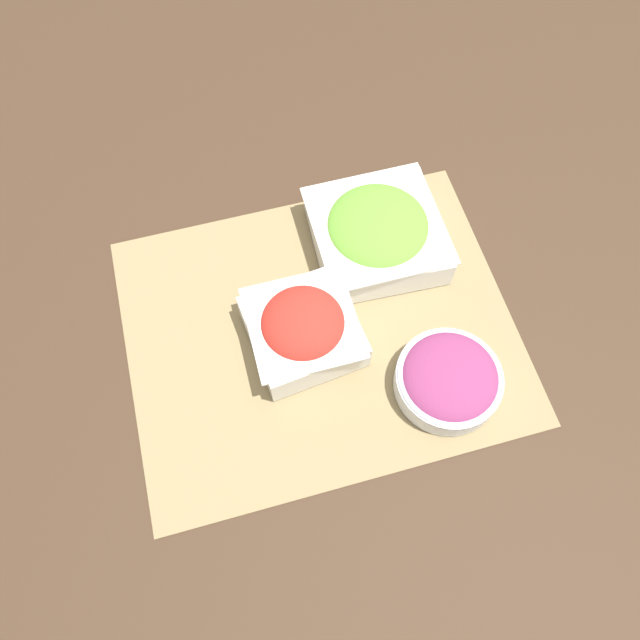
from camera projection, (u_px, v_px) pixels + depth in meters
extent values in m
plane|color=#422D1E|center=(320.00, 330.00, 0.94)|extent=(3.00, 3.00, 0.00)
cube|color=#937F56|center=(320.00, 329.00, 0.94)|extent=(0.58, 0.47, 0.00)
cube|color=white|center=(303.00, 332.00, 0.91)|extent=(0.17, 0.17, 0.05)
cube|color=white|center=(303.00, 323.00, 0.88)|extent=(0.15, 0.15, 0.00)
ellipsoid|color=red|center=(303.00, 324.00, 0.88)|extent=(0.12, 0.12, 0.05)
cylinder|color=silver|center=(448.00, 381.00, 0.88)|extent=(0.15, 0.15, 0.04)
torus|color=silver|center=(450.00, 377.00, 0.87)|extent=(0.15, 0.15, 0.01)
ellipsoid|color=#93386B|center=(450.00, 377.00, 0.87)|extent=(0.14, 0.14, 0.04)
cube|color=white|center=(376.00, 235.00, 0.98)|extent=(0.20, 0.20, 0.05)
cube|color=white|center=(378.00, 225.00, 0.96)|extent=(0.20, 0.20, 0.00)
ellipsoid|color=#6BAD38|center=(378.00, 226.00, 0.96)|extent=(0.16, 0.16, 0.04)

